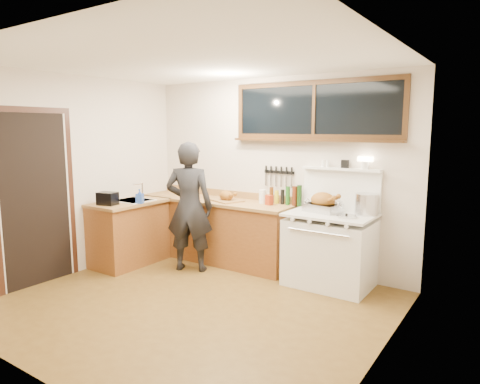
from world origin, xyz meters
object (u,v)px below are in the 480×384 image
Objects in this scene: man at (189,207)px; roast_turkey at (323,204)px; cutting_board at (227,197)px; vintage_stove at (330,248)px.

man reaches higher than roast_turkey.
cutting_board is 1.16× the size of roast_turkey.
roast_turkey is at bearing 162.03° from vintage_stove.
man is (-1.80, -0.52, 0.41)m from vintage_stove.
man is 3.25× the size of cutting_board.
vintage_stove is at bearing -17.97° from roast_turkey.
man reaches higher than cutting_board.
vintage_stove is 0.90× the size of man.
roast_turkey reaches higher than cutting_board.
roast_turkey is (1.44, 0.03, 0.05)m from cutting_board.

